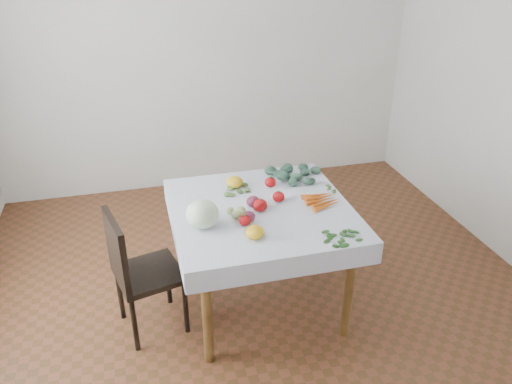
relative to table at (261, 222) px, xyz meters
The scene contains 19 objects.
ground 0.65m from the table, ahead, with size 4.00×4.00×0.00m, color brown.
back_wall 2.12m from the table, 90.00° to the left, with size 4.00×0.04×2.70m, color silver.
table is the anchor object (origin of this frame).
tablecloth 0.10m from the table, ahead, with size 1.12×1.12×0.01m, color white.
chair 0.83m from the table, behind, with size 0.47×0.47×0.85m.
cabbage 0.46m from the table, 161.31° to the right, with size 0.19×0.19×0.17m, color #DFF3CB.
tomato_a 0.20m from the table, 22.68° to the left, with size 0.08×0.08×0.07m, color #AA0B0E.
tomato_b 0.33m from the table, 62.94° to the left, with size 0.08×0.08×0.07m, color #AA0B0E.
tomato_c 0.27m from the table, 129.98° to the right, with size 0.07×0.07×0.06m, color #AA0B0E.
tomato_d 0.15m from the table, 116.77° to the right, with size 0.09×0.09×0.08m, color #AA0B0E.
heirloom_back 0.37m from the table, 106.99° to the left, with size 0.11×0.11×0.08m, color yellow.
heirloom_front 0.38m from the table, 110.93° to the right, with size 0.11×0.11×0.08m, color yellow.
onion_a 0.15m from the table, 151.90° to the left, with size 0.09×0.09×0.08m, color #53172C.
onion_b 0.23m from the table, 129.17° to the right, with size 0.08×0.08×0.07m, color #53172C.
tomatillo_cluster 0.25m from the table, 159.65° to the right, with size 0.12×0.11×0.04m.
carrot_bunch 0.42m from the table, ahead, with size 0.23×0.22×0.03m.
kale_bunch 0.52m from the table, 45.17° to the left, with size 0.39×0.32×0.05m.
basil_bunch 0.58m from the table, 52.12° to the right, with size 0.22×0.16×0.01m.
dill_bunch 0.31m from the table, 111.02° to the left, with size 0.20×0.15×0.02m.
Camera 1 is at (-0.73, -2.66, 2.30)m, focal length 35.00 mm.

